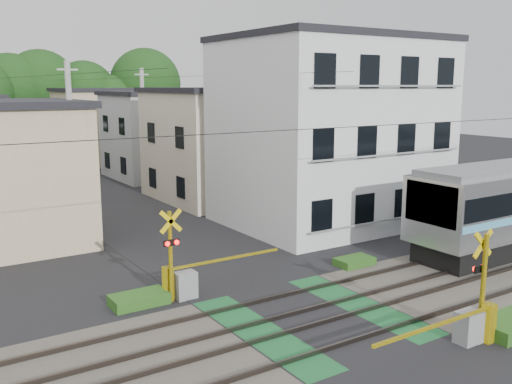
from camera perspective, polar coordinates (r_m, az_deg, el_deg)
ground at (r=17.70m, az=5.74°, el=-12.46°), size 120.00×120.00×0.00m
track_bed at (r=17.68m, az=5.74°, el=-12.35°), size 120.00×120.00×0.14m
crossing_signal_near at (r=16.87m, az=20.87°, el=-11.72°), size 4.74×0.65×3.09m
crossing_signal_far at (r=19.06m, az=-7.40°, el=-8.49°), size 4.74×0.65×3.09m
apartment_block at (r=29.11m, az=7.34°, el=6.06°), size 10.20×8.36×9.30m
houses_row at (r=40.15m, az=-17.69°, el=4.86°), size 22.07×31.35×6.80m
tree_hill at (r=61.97m, az=-23.84°, el=8.37°), size 40.00×12.30×11.40m
catenary at (r=20.87m, az=18.86°, el=1.15°), size 60.00×5.04×7.00m
utility_poles at (r=36.94m, az=-18.50°, el=5.66°), size 7.90×42.00×8.00m
pedestrian at (r=47.45m, az=-19.49°, el=2.59°), size 0.60×0.41×1.61m
weed_patches at (r=18.64m, az=10.23°, el=-10.74°), size 10.25×8.80×0.40m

